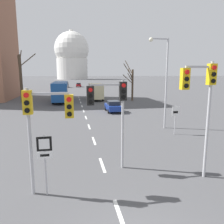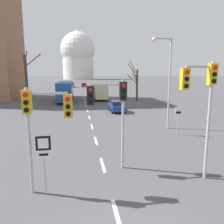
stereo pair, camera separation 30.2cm
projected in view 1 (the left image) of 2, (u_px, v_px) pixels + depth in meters
name	position (u px, v px, depth m)	size (l,w,h in m)	color
lane_stripe_0	(120.00, 216.00, 7.85)	(0.16, 2.00, 0.01)	silver
lane_stripe_1	(102.00, 165.00, 12.20)	(0.16, 2.00, 0.01)	silver
lane_stripe_2	(94.00, 141.00, 16.56)	(0.16, 2.00, 0.01)	silver
lane_stripe_3	(89.00, 127.00, 20.91)	(0.16, 2.00, 0.01)	silver
lane_stripe_4	(86.00, 118.00, 25.27)	(0.16, 2.00, 0.01)	silver
lane_stripe_5	(84.00, 111.00, 29.62)	(0.16, 2.00, 0.01)	silver
lane_stripe_6	(82.00, 106.00, 33.98)	(0.16, 2.00, 0.01)	silver
lane_stripe_7	(81.00, 102.00, 38.33)	(0.16, 2.00, 0.01)	silver
lane_stripe_8	(80.00, 99.00, 42.69)	(0.16, 2.00, 0.01)	silver
lane_stripe_9	(79.00, 97.00, 47.04)	(0.16, 2.00, 0.01)	silver
traffic_signal_near_left	(43.00, 115.00, 8.81)	(1.98, 0.34, 4.50)	#B2B2B7
traffic_signal_near_right	(202.00, 92.00, 10.01)	(1.67, 0.34, 5.59)	#B2B2B7
traffic_signal_centre_tall	(112.00, 102.00, 11.13)	(2.03, 0.34, 4.74)	#B2B2B7
route_sign_post	(45.00, 155.00, 8.88)	(0.60, 0.08, 2.60)	#B2B2B7
speed_limit_sign	(175.00, 115.00, 18.07)	(0.60, 0.08, 2.41)	#B2B2B7
street_lamp_right	(163.00, 74.00, 19.58)	(1.85, 0.36, 8.11)	#B2B2B7
sedan_near_left	(79.00, 85.00, 81.68)	(1.86, 4.18, 1.51)	maroon
sedan_near_right	(92.00, 92.00, 49.07)	(1.85, 4.50, 1.76)	#B7B7BC
sedan_mid_centre	(66.00, 85.00, 78.63)	(1.75, 3.86, 1.79)	slate
sedan_far_left	(113.00, 106.00, 28.91)	(1.80, 3.89, 1.49)	navy
city_bus	(61.00, 90.00, 39.28)	(2.66, 10.80, 3.48)	#19478C
delivery_truck	(96.00, 91.00, 41.73)	(2.44, 7.20, 3.14)	#333842
bare_tree_left_near	(21.00, 76.00, 38.31)	(3.50, 3.59, 9.11)	#473828
bare_tree_right_near	(132.00, 83.00, 40.38)	(2.10, 2.38, 7.43)	#473828
capitol_dome	(72.00, 56.00, 183.84)	(28.68, 28.68, 40.51)	silver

